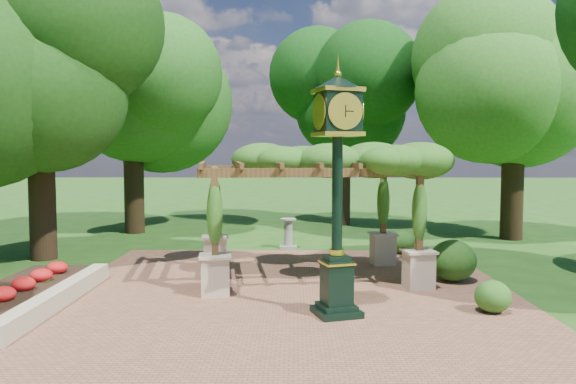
{
  "coord_description": "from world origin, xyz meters",
  "views": [
    {
      "loc": [
        0.15,
        -10.55,
        3.11
      ],
      "look_at": [
        0.0,
        2.5,
        2.2
      ],
      "focal_mm": 35.0,
      "sensor_mm": 36.0,
      "label": 1
    }
  ],
  "objects": [
    {
      "name": "ground",
      "position": [
        0.0,
        0.0,
        0.0
      ],
      "size": [
        120.0,
        120.0,
        0.0
      ],
      "primitive_type": "plane",
      "color": "#1E4714",
      "rests_on": "ground"
    },
    {
      "name": "brick_plaza",
      "position": [
        0.0,
        1.0,
        0.02
      ],
      "size": [
        10.0,
        12.0,
        0.04
      ],
      "primitive_type": "cube",
      "color": "brown",
      "rests_on": "ground"
    },
    {
      "name": "border_wall",
      "position": [
        -4.6,
        0.5,
        0.2
      ],
      "size": [
        0.35,
        5.0,
        0.4
      ],
      "primitive_type": "cube",
      "color": "#C6B793",
      "rests_on": "ground"
    },
    {
      "name": "flower_bed",
      "position": [
        -5.5,
        0.5,
        0.18
      ],
      "size": [
        1.5,
        5.0,
        0.36
      ],
      "primitive_type": "cube",
      "color": "red",
      "rests_on": "ground"
    },
    {
      "name": "pedestal_clock",
      "position": [
        0.95,
        -0.08,
        2.75
      ],
      "size": [
        1.14,
        1.14,
        4.59
      ],
      "rotation": [
        0.0,
        0.0,
        0.31
      ],
      "color": "black",
      "rests_on": "brick_plaza"
    },
    {
      "name": "pergola",
      "position": [
        0.51,
        3.11,
        2.75
      ],
      "size": [
        5.73,
        4.04,
        3.35
      ],
      "rotation": [
        0.0,
        0.0,
        0.14
      ],
      "color": "#C3B091",
      "rests_on": "brick_plaza"
    },
    {
      "name": "sundial",
      "position": [
        -0.05,
        7.56,
        0.43
      ],
      "size": [
        0.55,
        0.55,
        0.98
      ],
      "rotation": [
        0.0,
        0.0,
        0.02
      ],
      "color": "gray",
      "rests_on": "ground"
    },
    {
      "name": "shrub_front",
      "position": [
        3.98,
        0.12,
        0.35
      ],
      "size": [
        0.75,
        0.75,
        0.62
      ],
      "primitive_type": "ellipsoid",
      "rotation": [
        0.0,
        0.0,
        0.08
      ],
      "color": "#275718",
      "rests_on": "brick_plaza"
    },
    {
      "name": "shrub_mid",
      "position": [
        3.95,
        2.77,
        0.54
      ],
      "size": [
        1.31,
        1.31,
        0.99
      ],
      "primitive_type": "ellipsoid",
      "rotation": [
        0.0,
        0.0,
        0.21
      ],
      "color": "#214914",
      "rests_on": "brick_plaza"
    },
    {
      "name": "shrub_back",
      "position": [
        3.46,
        6.45,
        0.38
      ],
      "size": [
        0.88,
        0.88,
        0.68
      ],
      "primitive_type": "ellipsoid",
      "rotation": [
        0.0,
        0.0,
        0.18
      ],
      "color": "#275618",
      "rests_on": "brick_plaza"
    },
    {
      "name": "tree_west_near",
      "position": [
        -7.2,
        5.64,
        5.99
      ],
      "size": [
        4.85,
        4.85,
        8.73
      ],
      "color": "black",
      "rests_on": "ground"
    },
    {
      "name": "tree_west_far",
      "position": [
        -6.08,
        11.1,
        5.8
      ],
      "size": [
        5.31,
        5.31,
        8.44
      ],
      "color": "black",
      "rests_on": "ground"
    },
    {
      "name": "tree_north",
      "position": [
        2.21,
        13.66,
        5.31
      ],
      "size": [
        4.37,
        4.37,
        7.74
      ],
      "color": "#312013",
      "rests_on": "ground"
    },
    {
      "name": "tree_east_far",
      "position": [
        7.98,
        9.62,
        6.65
      ],
      "size": [
        5.18,
        5.18,
        9.69
      ],
      "color": "black",
      "rests_on": "ground"
    }
  ]
}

